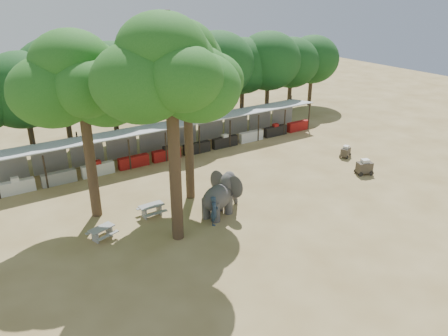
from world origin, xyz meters
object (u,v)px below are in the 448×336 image
yard_tree_left (77,82)px  cart_front (364,167)px  yard_tree_back (183,67)px  elephant (221,195)px  picnic_table_far (152,209)px  picnic_table_near (102,231)px  cart_back (346,151)px  handler (214,211)px  yard_tree_center (166,72)px

yard_tree_left → cart_front: bearing=-14.5°
yard_tree_left → yard_tree_back: (6.00, -1.00, 0.34)m
elephant → picnic_table_far: bearing=132.4°
picnic_table_near → cart_back: (20.76, 1.34, 0.03)m
cart_front → cart_back: bearing=84.0°
yard_tree_left → picnic_table_far: 8.52m
picnic_table_near → cart_back: cart_back is taller
handler → picnic_table_far: handler is taller
cart_front → cart_back: cart_front is taller
yard_tree_center → yard_tree_back: (3.00, 4.00, -0.67)m
picnic_table_near → elephant: bearing=-26.6°
yard_tree_center → yard_tree_back: 5.04m
picnic_table_near → cart_front: (19.30, -1.83, 0.13)m
yard_tree_back → cart_front: (12.83, -3.85, -7.96)m
yard_tree_back → picnic_table_near: size_ratio=6.67×
cart_front → elephant: bearing=-164.7°
picnic_table_near → cart_front: cart_front is taller
picnic_table_far → cart_front: bearing=-11.3°
yard_tree_center → cart_front: 18.03m
handler → picnic_table_near: size_ratio=1.07×
cart_front → cart_back: size_ratio=1.17×
yard_tree_left → handler: yard_tree_left is taller
elephant → picnic_table_near: size_ratio=1.98×
picnic_table_near → cart_back: size_ratio=1.43×
elephant → cart_back: size_ratio=2.82×
picnic_table_near → picnic_table_far: (3.39, 0.89, 0.03)m
yard_tree_back → picnic_table_far: yard_tree_back is taller
yard_tree_center → picnic_table_near: bearing=150.3°
picnic_table_far → cart_back: 17.38m
yard_tree_center → elephant: size_ratio=3.58×
handler → picnic_table_near: 6.42m
yard_tree_back → picnic_table_near: 10.55m
yard_tree_back → handler: 8.66m
yard_tree_center → picnic_table_far: 9.18m
yard_tree_left → picnic_table_far: size_ratio=7.23×
elephant → cart_back: 13.83m
yard_tree_center → cart_front: size_ratio=8.61×
yard_tree_back → cart_back: 16.41m
elephant → picnic_table_near: 7.29m
elephant → handler: bearing=-158.7°
picnic_table_near → yard_tree_back: bearing=-0.5°
yard_tree_left → handler: size_ratio=6.06×
yard_tree_left → elephant: size_ratio=3.27×
picnic_table_near → yard_tree_left: bearing=63.3°
yard_tree_left → handler: bearing=-42.2°
yard_tree_center → yard_tree_back: yard_tree_center is taller
yard_tree_back → elephant: (0.69, -3.12, -7.29)m
yard_tree_left → handler: (5.60, -5.08, -7.29)m
cart_front → picnic_table_far: bearing=-171.0°
yard_tree_left → picnic_table_near: (-0.47, -3.02, -7.75)m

